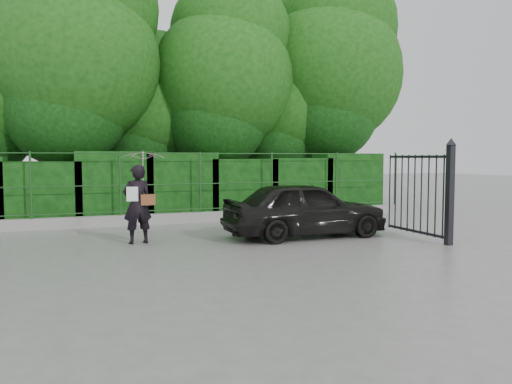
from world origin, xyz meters
name	(u,v)px	position (x,y,z in m)	size (l,w,h in m)	color
ground	(234,249)	(0.00, 0.00, 0.00)	(80.00, 80.00, 0.00)	gray
kerb	(187,218)	(0.00, 4.50, 0.15)	(14.00, 0.25, 0.30)	#9E9E99
fence	(194,182)	(0.22, 4.50, 1.20)	(14.13, 0.06, 1.80)	#1D4A1D
hedge	(181,187)	(0.05, 5.50, 0.99)	(14.20, 1.20, 2.11)	black
trees	(198,82)	(1.14, 7.74, 4.62)	(17.10, 6.15, 8.08)	black
gate	(435,190)	(4.60, -0.72, 1.19)	(0.22, 2.33, 2.36)	black
woman	(141,183)	(-1.72, 1.43, 1.37)	(0.99, 0.99, 2.09)	black
car	(305,209)	(2.14, 0.96, 0.68)	(1.61, 4.00, 1.36)	black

